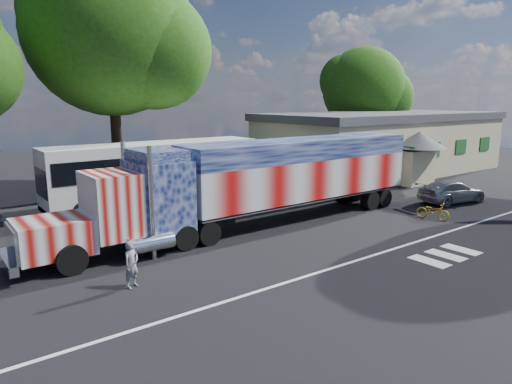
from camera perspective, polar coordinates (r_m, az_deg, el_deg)
ground at (r=20.53m, az=5.07°, el=-6.55°), size 100.00×100.00×0.00m
lane_markings at (r=19.36m, az=16.48°, el=-8.12°), size 30.00×2.67×0.01m
semi_truck at (r=23.01m, az=0.80°, el=1.53°), size 21.50×3.40×4.58m
coach_bus at (r=28.35m, az=-12.36°, el=2.36°), size 13.03×3.03×3.79m
hall_building at (r=41.79m, az=15.63°, el=5.99°), size 22.40×12.80×5.20m
parked_car at (r=31.03m, az=23.26°, el=0.05°), size 4.95×2.72×1.36m
woman at (r=16.33m, az=-15.31°, el=-8.73°), size 0.71×0.60×1.64m
bicycle at (r=26.26m, az=21.24°, el=-2.24°), size 0.99×1.83×0.91m
tree_n_mid at (r=32.68m, az=-17.40°, el=18.55°), size 11.47×10.92×16.15m
tree_far_ne at (r=49.88m, az=13.49°, el=12.38°), size 8.99×8.56×11.67m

